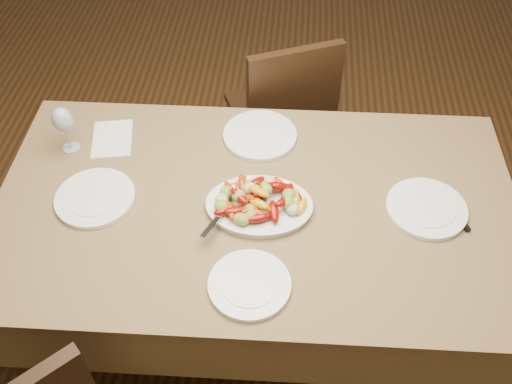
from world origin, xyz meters
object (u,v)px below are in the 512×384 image
object	(u,v)px
plate_right	(426,209)
plate_far	(260,135)
wine_glass	(65,128)
chair_far	(278,112)
serving_platter	(259,207)
dining_table	(256,266)
plate_left	(95,198)
plate_near	(250,285)

from	to	relation	value
plate_right	plate_far	size ratio (longest dim) A/B	0.97
plate_far	wine_glass	size ratio (longest dim) A/B	1.40
chair_far	serving_platter	distance (m)	0.92
plate_right	plate_far	xyz separation A→B (m)	(-0.60, 0.33, 0.00)
plate_right	plate_far	world-z (taller)	same
dining_table	plate_left	distance (m)	0.69
dining_table	plate_near	distance (m)	0.52
plate_left	plate_near	size ratio (longest dim) A/B	1.08
dining_table	wine_glass	bearing A→B (deg)	162.98
chair_far	plate_left	xyz separation A→B (m)	(-0.60, -0.87, 0.29)
plate_left	plate_right	distance (m)	1.15
plate_left	plate_right	size ratio (longest dim) A/B	1.01
wine_glass	plate_right	bearing A→B (deg)	-8.77
dining_table	plate_far	size ratio (longest dim) A/B	6.43
plate_right	plate_near	bearing A→B (deg)	-148.28
dining_table	chair_far	world-z (taller)	chair_far
dining_table	plate_left	bearing A→B (deg)	-177.27
plate_far	wine_glass	world-z (taller)	wine_glass
serving_platter	plate_far	world-z (taller)	serving_platter
plate_near	chair_far	bearing A→B (deg)	88.63
plate_right	wine_glass	distance (m)	1.34
plate_left	wine_glass	bearing A→B (deg)	123.12
plate_left	wine_glass	distance (m)	0.31
plate_near	wine_glass	distance (m)	0.93
dining_table	plate_right	xyz separation A→B (m)	(0.59, 0.02, 0.39)
serving_platter	plate_near	world-z (taller)	serving_platter
plate_left	wine_glass	size ratio (longest dim) A/B	1.36
chair_far	plate_far	xyz separation A→B (m)	(-0.05, -0.50, 0.29)
dining_table	plate_near	bearing A→B (deg)	-88.65
chair_far	plate_left	world-z (taller)	chair_far
plate_far	chair_far	bearing A→B (deg)	84.31
plate_right	wine_glass	world-z (taller)	wine_glass
dining_table	wine_glass	world-z (taller)	wine_glass
serving_platter	plate_left	world-z (taller)	serving_platter
chair_far	plate_near	bearing A→B (deg)	65.75
plate_left	plate_right	world-z (taller)	same
plate_right	wine_glass	bearing A→B (deg)	171.23
plate_right	plate_near	size ratio (longest dim) A/B	1.08
plate_far	plate_near	size ratio (longest dim) A/B	1.11
plate_far	plate_near	world-z (taller)	same
plate_right	plate_left	bearing A→B (deg)	-177.68
serving_platter	plate_near	size ratio (longest dim) A/B	1.38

